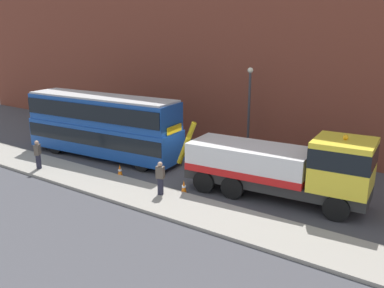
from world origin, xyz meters
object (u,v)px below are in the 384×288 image
(double_decker_bus, at_px, (102,124))
(pedestrian_bystander, at_px, (160,178))
(traffic_cone_midway, at_px, (184,187))
(pedestrian_onlooker, at_px, (38,155))
(recovery_tow_truck, at_px, (284,166))
(street_lamp, at_px, (249,105))
(traffic_cone_near_bus, at_px, (120,171))

(double_decker_bus, distance_m, pedestrian_bystander, 8.05)
(traffic_cone_midway, bearing_deg, double_decker_bus, 165.06)
(pedestrian_onlooker, distance_m, pedestrian_bystander, 8.49)
(pedestrian_bystander, bearing_deg, traffic_cone_midway, -50.15)
(pedestrian_bystander, relative_size, traffic_cone_midway, 2.38)
(recovery_tow_truck, distance_m, double_decker_bus, 12.46)
(street_lamp, bearing_deg, pedestrian_onlooker, -132.87)
(recovery_tow_truck, bearing_deg, street_lamp, 126.41)
(recovery_tow_truck, height_order, traffic_cone_near_bus, recovery_tow_truck)
(double_decker_bus, xyz_separation_m, street_lamp, (7.77, 5.41, 1.24))
(recovery_tow_truck, relative_size, traffic_cone_midway, 14.20)
(double_decker_bus, relative_size, traffic_cone_midway, 15.52)
(street_lamp, bearing_deg, traffic_cone_near_bus, -119.15)
(traffic_cone_midway, relative_size, street_lamp, 0.12)
(street_lamp, bearing_deg, traffic_cone_midway, -88.03)
(traffic_cone_midway, xyz_separation_m, street_lamp, (-0.26, 7.55, 3.13))
(double_decker_bus, distance_m, street_lamp, 9.54)
(pedestrian_bystander, bearing_deg, double_decker_bus, 52.03)
(double_decker_bus, xyz_separation_m, pedestrian_onlooker, (-1.13, -4.17, -1.25))
(traffic_cone_near_bus, bearing_deg, traffic_cone_midway, 0.29)
(pedestrian_bystander, xyz_separation_m, traffic_cone_near_bus, (-3.76, 0.98, -0.64))
(double_decker_bus, height_order, traffic_cone_near_bus, double_decker_bus)
(pedestrian_onlooker, relative_size, pedestrian_bystander, 1.00)
(traffic_cone_midway, bearing_deg, pedestrian_onlooker, -167.49)
(pedestrian_bystander, distance_m, traffic_cone_near_bus, 3.94)
(double_decker_bus, distance_m, traffic_cone_midway, 8.52)
(pedestrian_onlooker, height_order, pedestrian_bystander, same)
(recovery_tow_truck, xyz_separation_m, pedestrian_bystander, (-5.14, -3.19, -0.77))
(pedestrian_bystander, distance_m, traffic_cone_midway, 1.40)
(traffic_cone_near_bus, distance_m, traffic_cone_midway, 4.48)
(recovery_tow_truck, relative_size, pedestrian_bystander, 5.98)
(recovery_tow_truck, height_order, pedestrian_bystander, recovery_tow_truck)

